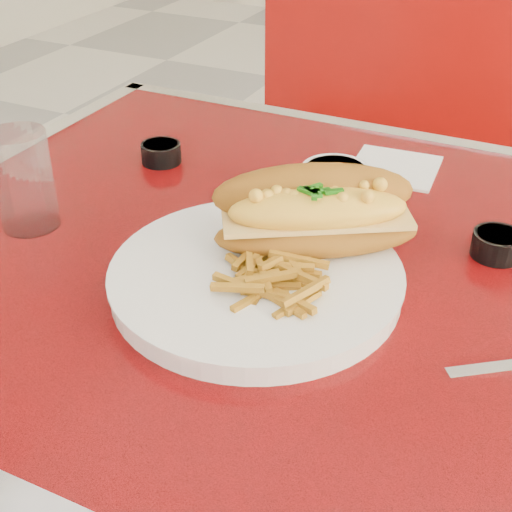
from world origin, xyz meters
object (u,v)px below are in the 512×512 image
at_px(gravy_ramekin, 335,183).
at_px(water_tumbler, 24,180).
at_px(mac_hoagie, 316,212).
at_px(diner_table, 376,390).
at_px(fork, 334,276).
at_px(sauce_cup_left, 161,152).
at_px(sauce_cup_right, 497,244).
at_px(dinner_plate, 256,278).
at_px(booth_bench_far, 471,273).

height_order(gravy_ramekin, water_tumbler, water_tumbler).
bearing_deg(mac_hoagie, diner_table, -29.88).
xyz_separation_m(fork, sauce_cup_left, (-0.34, 0.20, -0.01)).
bearing_deg(sauce_cup_right, fork, -132.91).
relative_size(diner_table, mac_hoagie, 4.99).
relative_size(diner_table, sauce_cup_left, 21.04).
bearing_deg(gravy_ramekin, dinner_plate, -91.31).
height_order(sauce_cup_left, water_tumbler, water_tumbler).
bearing_deg(dinner_plate, sauce_cup_right, 39.05).
bearing_deg(sauce_cup_right, gravy_ramekin, 168.31).
height_order(fork, gravy_ramekin, gravy_ramekin).
relative_size(diner_table, water_tumbler, 10.21).
distance_m(sauce_cup_left, water_tumbler, 0.23).
bearing_deg(dinner_plate, booth_bench_far, 82.04).
bearing_deg(water_tumbler, mac_hoagie, 12.01).
relative_size(dinner_plate, sauce_cup_left, 6.97).
height_order(diner_table, sauce_cup_left, sauce_cup_left).
bearing_deg(fork, sauce_cup_left, 62.97).
xyz_separation_m(dinner_plate, water_tumbler, (-0.31, 0.00, 0.05)).
height_order(booth_bench_far, dinner_plate, booth_bench_far).
bearing_deg(mac_hoagie, booth_bench_far, 52.86).
distance_m(dinner_plate, sauce_cup_right, 0.28).
xyz_separation_m(booth_bench_far, fork, (-0.05, -0.86, 0.50)).
distance_m(diner_table, booth_bench_far, 0.87).
xyz_separation_m(booth_bench_far, sauce_cup_left, (-0.38, -0.66, 0.50)).
xyz_separation_m(mac_hoagie, sauce_cup_right, (0.18, 0.10, -0.05)).
relative_size(diner_table, fork, 7.86).
height_order(booth_bench_far, fork, booth_bench_far).
bearing_deg(diner_table, dinner_plate, -148.54).
relative_size(gravy_ramekin, sauce_cup_right, 1.63).
distance_m(booth_bench_far, mac_hoagie, 0.98).
bearing_deg(booth_bench_far, mac_hoagie, -96.19).
relative_size(booth_bench_far, fork, 7.67).
distance_m(mac_hoagie, sauce_cup_left, 0.33).
distance_m(fork, sauce_cup_left, 0.39).
distance_m(diner_table, gravy_ramekin, 0.26).
bearing_deg(sauce_cup_left, water_tumbler, -101.88).
bearing_deg(fork, sauce_cup_right, -39.39).
xyz_separation_m(dinner_plate, sauce_cup_right, (0.22, 0.18, 0.00)).
bearing_deg(diner_table, sauce_cup_left, 158.85).
distance_m(gravy_ramekin, water_tumbler, 0.38).
relative_size(mac_hoagie, sauce_cup_left, 4.21).
bearing_deg(sauce_cup_right, booth_bench_far, 97.55).
bearing_deg(sauce_cup_right, diner_table, -132.97).
height_order(fork, sauce_cup_right, sauce_cup_right).
height_order(booth_bench_far, sauce_cup_left, booth_bench_far).
bearing_deg(water_tumbler, diner_table, 9.81).
height_order(diner_table, sauce_cup_right, sauce_cup_right).
height_order(booth_bench_far, gravy_ramekin, booth_bench_far).
distance_m(dinner_plate, water_tumbler, 0.31).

